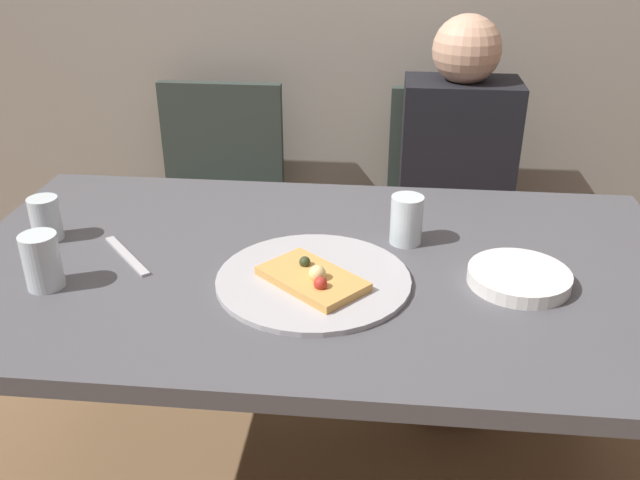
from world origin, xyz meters
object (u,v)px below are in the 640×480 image
at_px(dining_table, 318,290).
at_px(plate_stack, 519,277).
at_px(pizza_tray, 315,280).
at_px(wine_glass, 406,220).
at_px(chair_right, 450,208).
at_px(guest_in_sweater, 457,190).
at_px(pizza_slice_last, 311,278).
at_px(chair_left, 218,198).
at_px(tumbler_near, 42,261).
at_px(table_knife, 127,256).
at_px(tumbler_far, 46,219).

xyz_separation_m(dining_table, plate_stack, (0.43, -0.05, 0.09)).
relative_size(pizza_tray, wine_glass, 3.57).
relative_size(chair_right, guest_in_sweater, 0.77).
xyz_separation_m(pizza_slice_last, plate_stack, (0.43, 0.06, -0.01)).
bearing_deg(chair_left, tumbler_near, 84.29).
bearing_deg(wine_glass, tumbler_near, -159.36).
bearing_deg(chair_right, plate_stack, 93.69).
relative_size(pizza_tray, pizza_slice_last, 1.64).
height_order(dining_table, pizza_tray, pizza_tray).
xyz_separation_m(chair_left, chair_right, (0.82, 0.00, 0.00)).
relative_size(dining_table, tumbler_near, 13.75).
relative_size(dining_table, chair_left, 1.82).
height_order(tumbler_near, chair_right, chair_right).
bearing_deg(plate_stack, tumbler_near, -173.60).
distance_m(wine_glass, plate_stack, 0.29).
relative_size(pizza_tray, chair_right, 0.46).
xyz_separation_m(pizza_tray, guest_in_sweater, (0.37, 0.80, -0.11)).
bearing_deg(chair_right, guest_in_sweater, 90.00).
distance_m(wine_glass, chair_right, 0.82).
bearing_deg(table_knife, plate_stack, -133.65).
bearing_deg(pizza_slice_last, tumbler_near, -174.95).
distance_m(tumbler_near, chair_right, 1.41).
height_order(pizza_slice_last, wine_glass, wine_glass).
bearing_deg(pizza_slice_last, tumbler_far, 165.62).
height_order(pizza_tray, wine_glass, wine_glass).
height_order(wine_glass, plate_stack, wine_glass).
relative_size(wine_glass, chair_right, 0.13).
bearing_deg(tumbler_far, pizza_tray, -12.30).
xyz_separation_m(plate_stack, chair_left, (-0.88, 0.92, -0.25)).
height_order(tumbler_far, guest_in_sweater, guest_in_sweater).
relative_size(pizza_tray, plate_stack, 1.92).
bearing_deg(chair_left, chair_right, -180.00).
xyz_separation_m(pizza_slice_last, wine_glass, (0.20, 0.23, 0.03)).
xyz_separation_m(pizza_tray, table_knife, (-0.44, 0.07, -0.00)).
xyz_separation_m(wine_glass, table_knife, (-0.63, -0.14, -0.05)).
bearing_deg(plate_stack, chair_right, 93.69).
bearing_deg(pizza_slice_last, chair_right, 69.15).
distance_m(pizza_tray, plate_stack, 0.43).
xyz_separation_m(tumbler_near, wine_glass, (0.75, 0.28, -0.00)).
height_order(chair_right, guest_in_sweater, guest_in_sweater).
distance_m(wine_glass, chair_left, 1.03).
xyz_separation_m(pizza_slice_last, table_knife, (-0.43, 0.09, -0.02)).
height_order(pizza_tray, tumbler_near, tumbler_near).
distance_m(pizza_slice_last, wine_glass, 0.31).
height_order(pizza_tray, chair_right, chair_right).
bearing_deg(tumbler_near, chair_left, 84.29).
bearing_deg(pizza_tray, plate_stack, 5.07).
relative_size(tumbler_near, tumbler_far, 1.14).
height_order(tumbler_near, chair_left, chair_left).
bearing_deg(pizza_tray, chair_right, 68.95).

